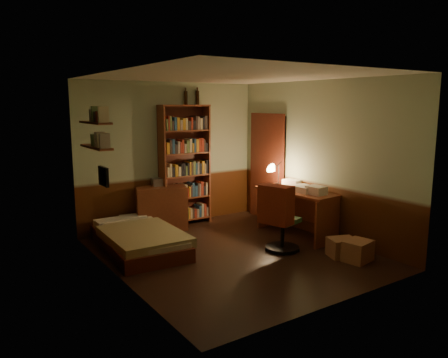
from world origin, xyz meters
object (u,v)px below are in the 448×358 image
bed (139,232)px  office_chair (283,220)px  desk_lamp (279,170)px  cardboard_box_a (358,251)px  desk (296,213)px  cardboard_box_b (342,247)px  dresser (161,208)px  bookshelf (185,166)px  mini_stereo (159,182)px

bed → office_chair: office_chair is taller
desk_lamp → cardboard_box_a: size_ratio=1.33×
bed → desk: 2.65m
bed → cardboard_box_b: bed is taller
office_chair → cardboard_box_b: 0.95m
dresser → desk_lamp: 2.21m
bookshelf → mini_stereo: bearing=177.3°
office_chair → cardboard_box_a: bearing=-75.7°
mini_stereo → desk_lamp: bearing=-22.3°
cardboard_box_b → desk: bearing=81.4°
desk → cardboard_box_a: size_ratio=3.65×
bed → cardboard_box_a: bearing=-38.1°
bed → office_chair: 2.21m
cardboard_box_b → bed: bearing=140.2°
bookshelf → desk: 2.18m
dresser → bookshelf: 0.89m
cardboard_box_a → dresser: bearing=118.3°
office_chair → cardboard_box_a: size_ratio=2.41×
desk → desk_lamp: size_ratio=2.74×
bookshelf → desk_lamp: bookshelf is taller
cardboard_box_b → mini_stereo: bearing=118.5°
desk → desk_lamp: 0.89m
desk → dresser: bearing=133.2°
bed → office_chair: size_ratio=1.95×
dresser → cardboard_box_a: bearing=-44.7°
bed → desk_lamp: size_ratio=3.52×
cardboard_box_a → cardboard_box_b: 0.25m
mini_stereo → desk_lamp: (1.84, -1.11, 0.20)m
desk_lamp → cardboard_box_b: desk_lamp is taller
mini_stereo → bookshelf: 0.57m
dresser → desk: 2.36m
bookshelf → desk: (1.23, -1.66, -0.71)m
dresser → desk: desk is taller
desk_lamp → dresser: bearing=140.1°
bed → cardboard_box_a: size_ratio=4.69×
bookshelf → desk_lamp: size_ratio=4.15×
bookshelf → cardboard_box_b: size_ratio=5.68×
mini_stereo → cardboard_box_a: bearing=-54.1°
dresser → office_chair: 2.30m
cardboard_box_b → office_chair: bearing=127.2°
bookshelf → desk_lamp: bearing=-37.0°
cardboard_box_b → dresser: bearing=119.9°
mini_stereo → desk_lamp: size_ratio=0.47×
desk → desk_lamp: desk_lamp is taller
cardboard_box_a → cardboard_box_b: size_ratio=1.03×
mini_stereo → cardboard_box_b: 3.35m
mini_stereo → desk_lamp: desk_lamp is taller
mini_stereo → office_chair: bearing=-55.9°
desk → cardboard_box_a: (-0.14, -1.43, -0.24)m
bed → cardboard_box_a: 3.25m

